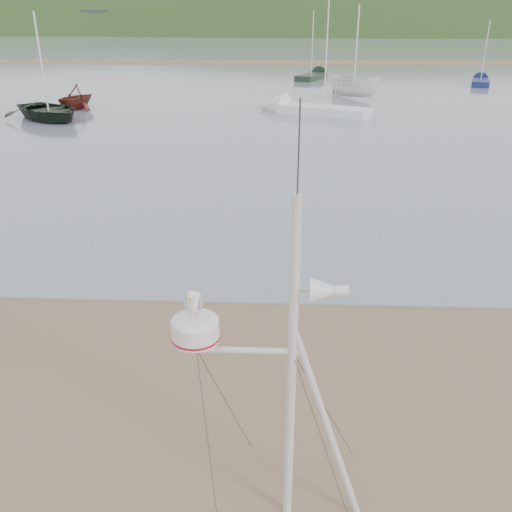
{
  "coord_description": "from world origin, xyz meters",
  "views": [
    {
      "loc": [
        2.12,
        -5.98,
        5.51
      ],
      "look_at": [
        1.82,
        1.0,
        2.43
      ],
      "focal_mm": 38.0,
      "sensor_mm": 36.0,
      "label": 1
    }
  ],
  "objects_px": {
    "boat_dark": "(43,72)",
    "sailboat_white_near": "(294,108)",
    "boat_red": "(74,86)",
    "sailboat_blue_far": "(480,81)",
    "sailboat_dark_mid": "(317,75)",
    "mast_rig": "(284,439)",
    "boat_white": "(355,66)"
  },
  "relations": [
    {
      "from": "boat_red",
      "to": "sailboat_white_near",
      "type": "distance_m",
      "value": 14.11
    },
    {
      "from": "boat_dark",
      "to": "sailboat_dark_mid",
      "type": "relative_size",
      "value": 0.8
    },
    {
      "from": "sailboat_white_near",
      "to": "boat_red",
      "type": "bearing_deg",
      "value": 178.27
    },
    {
      "from": "boat_dark",
      "to": "boat_red",
      "type": "bearing_deg",
      "value": 39.71
    },
    {
      "from": "boat_red",
      "to": "boat_white",
      "type": "relative_size",
      "value": 0.65
    },
    {
      "from": "boat_dark",
      "to": "sailboat_blue_far",
      "type": "xyz_separation_m",
      "value": [
        31.39,
        20.26,
        -2.42
      ]
    },
    {
      "from": "mast_rig",
      "to": "boat_red",
      "type": "height_order",
      "value": "mast_rig"
    },
    {
      "from": "boat_red",
      "to": "sailboat_blue_far",
      "type": "bearing_deg",
      "value": 51.45
    },
    {
      "from": "boat_white",
      "to": "sailboat_dark_mid",
      "type": "height_order",
      "value": "sailboat_dark_mid"
    },
    {
      "from": "sailboat_blue_far",
      "to": "boat_dark",
      "type": "bearing_deg",
      "value": -147.16
    },
    {
      "from": "mast_rig",
      "to": "boat_dark",
      "type": "bearing_deg",
      "value": 116.78
    },
    {
      "from": "boat_white",
      "to": "sailboat_white_near",
      "type": "relative_size",
      "value": 0.61
    },
    {
      "from": "sailboat_white_near",
      "to": "sailboat_dark_mid",
      "type": "height_order",
      "value": "sailboat_white_near"
    },
    {
      "from": "boat_dark",
      "to": "sailboat_white_near",
      "type": "bearing_deg",
      "value": -33.27
    },
    {
      "from": "mast_rig",
      "to": "sailboat_dark_mid",
      "type": "bearing_deg",
      "value": 86.17
    },
    {
      "from": "boat_dark",
      "to": "sailboat_dark_mid",
      "type": "height_order",
      "value": "sailboat_dark_mid"
    },
    {
      "from": "sailboat_blue_far",
      "to": "boat_white",
      "type": "bearing_deg",
      "value": -140.8
    },
    {
      "from": "mast_rig",
      "to": "boat_dark",
      "type": "xyz_separation_m",
      "value": [
        -13.52,
        26.79,
        1.54
      ]
    },
    {
      "from": "mast_rig",
      "to": "boat_dark",
      "type": "height_order",
      "value": "boat_dark"
    },
    {
      "from": "mast_rig",
      "to": "boat_red",
      "type": "relative_size",
      "value": 1.64
    },
    {
      "from": "mast_rig",
      "to": "sailboat_dark_mid",
      "type": "height_order",
      "value": "sailboat_dark_mid"
    },
    {
      "from": "boat_dark",
      "to": "boat_white",
      "type": "distance_m",
      "value": 21.27
    },
    {
      "from": "sailboat_dark_mid",
      "to": "boat_white",
      "type": "bearing_deg",
      "value": -83.18
    },
    {
      "from": "boat_dark",
      "to": "sailboat_blue_far",
      "type": "height_order",
      "value": "boat_dark"
    },
    {
      "from": "boat_red",
      "to": "sailboat_blue_far",
      "type": "distance_m",
      "value": 35.21
    },
    {
      "from": "boat_dark",
      "to": "boat_white",
      "type": "relative_size",
      "value": 1.18
    },
    {
      "from": "boat_dark",
      "to": "sailboat_blue_far",
      "type": "distance_m",
      "value": 37.44
    },
    {
      "from": "sailboat_dark_mid",
      "to": "boat_dark",
      "type": "bearing_deg",
      "value": -124.26
    },
    {
      "from": "boat_red",
      "to": "sailboat_white_near",
      "type": "bearing_deg",
      "value": 22.12
    },
    {
      "from": "boat_red",
      "to": "sailboat_dark_mid",
      "type": "relative_size",
      "value": 0.44
    },
    {
      "from": "boat_white",
      "to": "boat_red",
      "type": "bearing_deg",
      "value": 152.75
    },
    {
      "from": "boat_dark",
      "to": "sailboat_dark_mid",
      "type": "xyz_separation_m",
      "value": [
        16.99,
        24.94,
        -2.42
      ]
    }
  ]
}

